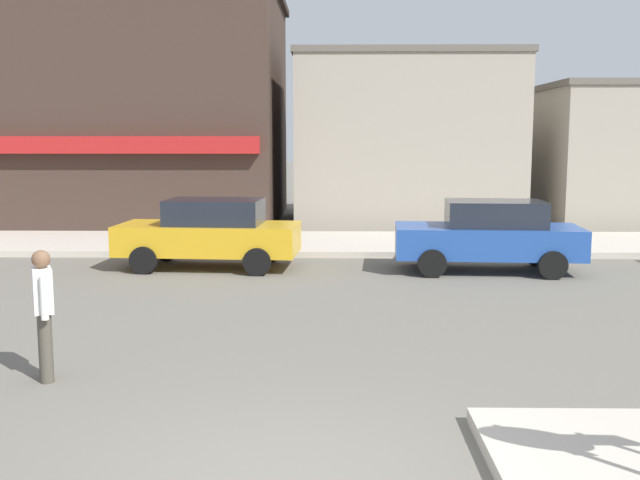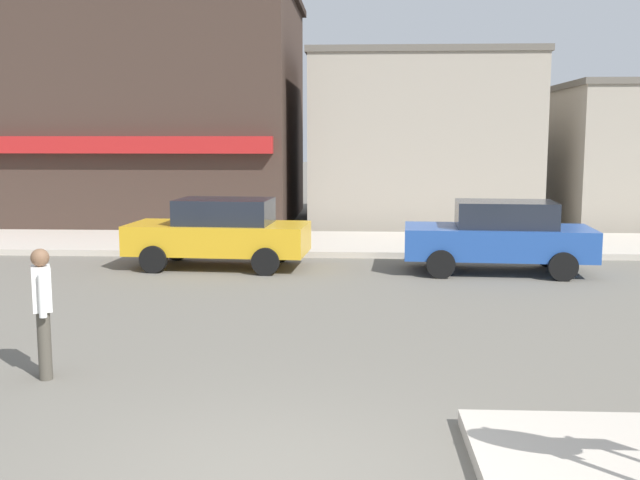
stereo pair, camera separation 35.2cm
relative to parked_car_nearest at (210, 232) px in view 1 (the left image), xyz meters
The scene contains 6 objects.
kerb_far 4.21m from the parked_car_nearest, 55.41° to the left, with size 80.00×4.00×0.15m, color beige.
parked_car_nearest is the anchor object (origin of this frame).
parked_car_second 6.19m from the parked_car_nearest, ahead, with size 4.11×2.08×1.56m.
pedestrian_crossing_near 7.89m from the parked_car_nearest, 95.39° to the right, with size 0.35×0.54×1.61m.
building_corner_shop 10.96m from the parked_car_nearest, 113.04° to the left, with size 10.24×9.02×7.87m.
building_storefront_left_near 10.65m from the parked_car_nearest, 60.46° to the left, with size 7.33×6.03×5.64m.
Camera 1 is at (0.39, -5.96, 2.96)m, focal length 42.00 mm.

